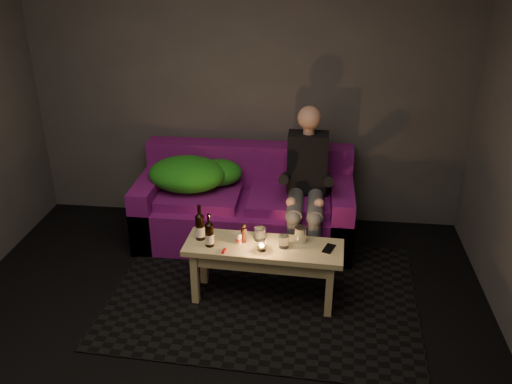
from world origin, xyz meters
TOP-DOWN VIEW (x-y plane):
  - floor at (0.00, 0.00)m, footprint 4.50×4.50m
  - room at (0.00, 0.47)m, footprint 4.50×4.50m
  - rug at (0.29, 0.94)m, footprint 2.40×1.80m
  - sofa at (0.04, 1.82)m, footprint 1.89×0.85m
  - green_blanket at (-0.43, 1.81)m, footprint 0.83×0.57m
  - person at (0.57, 1.66)m, footprint 0.34×0.78m
  - coffee_table at (0.29, 0.89)m, footprint 1.18×0.42m
  - beer_bottle_a at (-0.18, 0.92)m, footprint 0.07×0.07m
  - beer_bottle_b at (-0.10, 0.84)m, footprint 0.07×0.07m
  - salt_shaker at (0.11, 0.89)m, footprint 0.04×0.04m
  - pepper_mill at (0.14, 0.92)m, footprint 0.05×0.05m
  - tumbler_back at (0.26, 0.96)m, footprint 0.09×0.09m
  - tealight at (0.28, 0.82)m, footprint 0.07×0.07m
  - tumbler_front at (0.44, 0.88)m, footprint 0.07×0.07m
  - steel_cup at (0.56, 0.96)m, footprint 0.11×0.11m
  - smartphone at (0.77, 0.89)m, footprint 0.11×0.15m
  - red_lighter at (0.02, 0.77)m, footprint 0.03×0.07m

SIDE VIEW (x-z plane):
  - floor at x=0.00m, z-range 0.00..0.00m
  - rug at x=0.29m, z-range 0.00..0.01m
  - sofa at x=0.04m, z-range -0.11..0.70m
  - coffee_table at x=0.29m, z-range 0.15..0.63m
  - smartphone at x=0.77m, z-range 0.47..0.48m
  - red_lighter at x=0.02m, z-range 0.47..0.49m
  - tealight at x=0.28m, z-range 0.47..0.52m
  - salt_shaker at x=0.11m, z-range 0.47..0.56m
  - tumbler_front at x=0.44m, z-range 0.47..0.57m
  - tumbler_back at x=0.26m, z-range 0.47..0.57m
  - pepper_mill at x=0.14m, z-range 0.47..0.59m
  - steel_cup at x=0.56m, z-range 0.47..0.60m
  - beer_bottle_b at x=-0.10m, z-range 0.44..0.70m
  - beer_bottle_a at x=-0.18m, z-range 0.44..0.72m
  - green_blanket at x=-0.43m, z-range 0.47..0.75m
  - person at x=0.57m, z-range 0.02..1.28m
  - room at x=0.00m, z-range -0.61..3.89m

